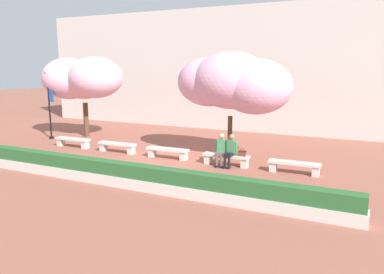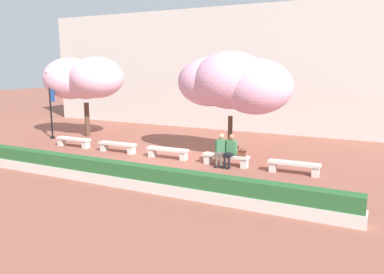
% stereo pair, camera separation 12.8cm
% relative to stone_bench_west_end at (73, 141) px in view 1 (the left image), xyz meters
% --- Properties ---
extents(ground_plane, '(100.00, 100.00, 0.00)m').
position_rel_stone_bench_west_end_xyz_m(ground_plane, '(5.38, 0.00, -0.31)').
color(ground_plane, '#8E5142').
extents(building_facade, '(28.00, 4.00, 7.48)m').
position_rel_stone_bench_west_end_xyz_m(building_facade, '(5.38, 10.02, 3.44)').
color(building_facade, beige).
rests_on(building_facade, ground).
extents(stone_bench_west_end, '(1.90, 0.46, 0.45)m').
position_rel_stone_bench_west_end_xyz_m(stone_bench_west_end, '(0.00, 0.00, 0.00)').
color(stone_bench_west_end, beige).
rests_on(stone_bench_west_end, ground).
extents(stone_bench_near_west, '(1.90, 0.46, 0.45)m').
position_rel_stone_bench_west_end_xyz_m(stone_bench_near_west, '(2.69, 0.00, 0.00)').
color(stone_bench_near_west, beige).
rests_on(stone_bench_near_west, ground).
extents(stone_bench_center, '(1.90, 0.46, 0.45)m').
position_rel_stone_bench_west_end_xyz_m(stone_bench_center, '(5.38, 0.00, 0.00)').
color(stone_bench_center, beige).
rests_on(stone_bench_center, ground).
extents(stone_bench_near_east, '(1.90, 0.46, 0.45)m').
position_rel_stone_bench_west_end_xyz_m(stone_bench_near_east, '(8.08, 0.00, 0.00)').
color(stone_bench_near_east, beige).
rests_on(stone_bench_near_east, ground).
extents(stone_bench_east_end, '(1.90, 0.46, 0.45)m').
position_rel_stone_bench_west_end_xyz_m(stone_bench_east_end, '(10.77, 0.00, 0.00)').
color(stone_bench_east_end, beige).
rests_on(stone_bench_east_end, ground).
extents(person_seated_left, '(0.51, 0.71, 1.29)m').
position_rel_stone_bench_west_end_xyz_m(person_seated_left, '(7.87, -0.05, 0.39)').
color(person_seated_left, black).
rests_on(person_seated_left, ground).
extents(person_seated_right, '(0.51, 0.71, 1.29)m').
position_rel_stone_bench_west_end_xyz_m(person_seated_right, '(8.28, -0.05, 0.39)').
color(person_seated_right, black).
rests_on(person_seated_right, ground).
extents(handbag, '(0.30, 0.15, 0.34)m').
position_rel_stone_bench_west_end_xyz_m(handbag, '(8.74, 0.01, 0.27)').
color(handbag, brown).
rests_on(handbag, stone_bench_near_east).
extents(cherry_tree_main, '(5.14, 3.08, 4.57)m').
position_rel_stone_bench_west_end_xyz_m(cherry_tree_main, '(7.76, 1.52, 2.93)').
color(cherry_tree_main, '#513828').
rests_on(cherry_tree_main, ground).
extents(cherry_tree_secondary, '(4.90, 2.86, 4.45)m').
position_rel_stone_bench_west_end_xyz_m(cherry_tree_secondary, '(-1.37, 2.42, 2.94)').
color(cherry_tree_secondary, '#513828').
rests_on(cherry_tree_secondary, ground).
extents(lamp_post_with_banner, '(0.54, 0.28, 3.82)m').
position_rel_stone_bench_west_end_xyz_m(lamp_post_with_banner, '(-2.63, 1.16, 2.00)').
color(lamp_post_with_banner, black).
rests_on(lamp_post_with_banner, ground).
extents(planter_hedge_foreground, '(15.95, 0.50, 0.80)m').
position_rel_stone_bench_west_end_xyz_m(planter_hedge_foreground, '(5.38, -3.98, 0.08)').
color(planter_hedge_foreground, beige).
rests_on(planter_hedge_foreground, ground).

